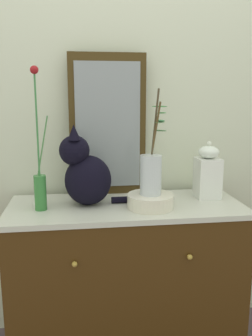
% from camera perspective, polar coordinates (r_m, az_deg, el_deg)
% --- Properties ---
extents(wall_back, '(4.40, 0.08, 2.60)m').
position_cam_1_polar(wall_back, '(1.94, -1.23, 11.08)').
color(wall_back, silver).
rests_on(wall_back, ground_plane).
extents(sideboard, '(1.13, 0.48, 0.80)m').
position_cam_1_polar(sideboard, '(1.87, 0.00, -17.68)').
color(sideboard, '#3F270C').
rests_on(sideboard, ground_plane).
extents(mirror_leaning, '(0.40, 0.03, 0.73)m').
position_cam_1_polar(mirror_leaning, '(1.84, -2.97, 6.88)').
color(mirror_leaning, '#3F2E12').
rests_on(mirror_leaning, sideboard).
extents(cat_sitting, '(0.39, 0.19, 0.38)m').
position_cam_1_polar(cat_sitting, '(1.68, -6.61, -0.78)').
color(cat_sitting, black).
rests_on(cat_sitting, sideboard).
extents(vase_slim_green, '(0.08, 0.05, 0.64)m').
position_cam_1_polar(vase_slim_green, '(1.64, -13.77, -1.80)').
color(vase_slim_green, '#347C37').
rests_on(vase_slim_green, sideboard).
extents(bowl_porcelain, '(0.22, 0.22, 0.06)m').
position_cam_1_polar(bowl_porcelain, '(1.66, 3.96, -5.35)').
color(bowl_porcelain, silver).
rests_on(bowl_porcelain, sideboard).
extents(vase_glass_clear, '(0.14, 0.14, 0.48)m').
position_cam_1_polar(vase_glass_clear, '(1.63, 4.09, -0.60)').
color(vase_glass_clear, silver).
rests_on(vase_glass_clear, bowl_porcelain).
extents(jar_lidded_porcelain, '(0.12, 0.12, 0.29)m').
position_cam_1_polar(jar_lidded_porcelain, '(1.84, 13.08, -0.76)').
color(jar_lidded_porcelain, white).
rests_on(jar_lidded_porcelain, sideboard).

